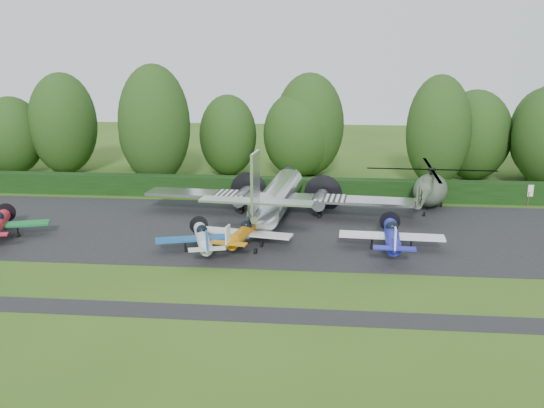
# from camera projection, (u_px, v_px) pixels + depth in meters

# --- Properties ---
(ground) EXTENTS (160.00, 160.00, 0.00)m
(ground) POSITION_uv_depth(u_px,v_px,m) (211.00, 273.00, 39.73)
(ground) COLOR #2C5116
(ground) RESTS_ON ground
(apron) EXTENTS (70.00, 18.00, 0.01)m
(apron) POSITION_uv_depth(u_px,v_px,m) (235.00, 229.00, 49.37)
(apron) COLOR black
(apron) RESTS_ON ground
(taxiway_verge) EXTENTS (70.00, 2.00, 0.00)m
(taxiway_verge) POSITION_uv_depth(u_px,v_px,m) (191.00, 312.00, 33.95)
(taxiway_verge) COLOR black
(taxiway_verge) RESTS_ON ground
(hedgerow) EXTENTS (90.00, 1.60, 2.00)m
(hedgerow) POSITION_uv_depth(u_px,v_px,m) (252.00, 197.00, 59.96)
(hedgerow) COLOR black
(hedgerow) RESTS_ON ground
(transport_plane) EXTENTS (23.90, 18.33, 7.66)m
(transport_plane) POSITION_uv_depth(u_px,v_px,m) (277.00, 196.00, 51.27)
(transport_plane) COLOR silver
(transport_plane) RESTS_ON ground
(light_plane_white) EXTENTS (6.74, 7.08, 2.59)m
(light_plane_white) POSITION_uv_depth(u_px,v_px,m) (203.00, 238.00, 43.63)
(light_plane_white) COLOR silver
(light_plane_white) RESTS_ON ground
(light_plane_orange) EXTENTS (6.96, 7.32, 2.68)m
(light_plane_orange) POSITION_uv_depth(u_px,v_px,m) (244.00, 233.00, 44.73)
(light_plane_orange) COLOR #C6760B
(light_plane_orange) RESTS_ON ground
(light_plane_blue) EXTENTS (7.59, 7.98, 2.92)m
(light_plane_blue) POSITION_uv_depth(u_px,v_px,m) (392.00, 236.00, 43.68)
(light_plane_blue) COLOR #1C1FAB
(light_plane_blue) RESTS_ON ground
(helicopter) EXTENTS (11.62, 13.61, 3.74)m
(helicopter) POSITION_uv_depth(u_px,v_px,m) (431.00, 187.00, 55.24)
(helicopter) COLOR #3F4938
(helicopter) RESTS_ON ground
(tree_0) EXTENTS (5.32, 5.32, 8.44)m
(tree_0) POSITION_uv_depth(u_px,v_px,m) (141.00, 135.00, 72.68)
(tree_0) COLOR black
(tree_0) RESTS_ON ground
(tree_2) EXTENTS (7.23, 7.23, 9.01)m
(tree_2) POSITION_uv_depth(u_px,v_px,m) (12.00, 136.00, 69.77)
(tree_2) COLOR black
(tree_2) RESTS_ON ground
(tree_3) EXTENTS (7.72, 7.72, 11.68)m
(tree_3) POSITION_uv_depth(u_px,v_px,m) (63.00, 124.00, 69.89)
(tree_3) COLOR black
(tree_3) RESTS_ON ground
(tree_4) EXTENTS (7.84, 7.84, 11.69)m
(tree_4) POSITION_uv_depth(u_px,v_px,m) (309.00, 125.00, 68.82)
(tree_4) COLOR black
(tree_4) RESTS_ON ground
(tree_5) EXTENTS (7.64, 7.64, 12.78)m
(tree_5) POSITION_uv_depth(u_px,v_px,m) (154.00, 125.00, 64.58)
(tree_5) COLOR black
(tree_5) RESTS_ON ground
(tree_7) EXTENTS (7.99, 7.99, 9.97)m
(tree_7) POSITION_uv_depth(u_px,v_px,m) (474.00, 135.00, 66.89)
(tree_7) COLOR black
(tree_7) RESTS_ON ground
(tree_8) EXTENTS (6.74, 6.74, 11.74)m
(tree_8) POSITION_uv_depth(u_px,v_px,m) (438.00, 131.00, 63.46)
(tree_8) COLOR black
(tree_8) RESTS_ON ground
(tree_9) EXTENTS (6.54, 6.54, 9.25)m
(tree_9) POSITION_uv_depth(u_px,v_px,m) (228.00, 135.00, 69.27)
(tree_9) COLOR black
(tree_9) RESTS_ON ground
(tree_11) EXTENTS (6.94, 6.94, 10.14)m
(tree_11) POSITION_uv_depth(u_px,v_px,m) (542.00, 134.00, 67.40)
(tree_11) COLOR black
(tree_11) RESTS_ON ground
(tree_12) EXTENTS (8.00, 8.00, 9.70)m
(tree_12) POSITION_uv_depth(u_px,v_px,m) (299.00, 134.00, 68.45)
(tree_12) COLOR black
(tree_12) RESTS_ON ground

